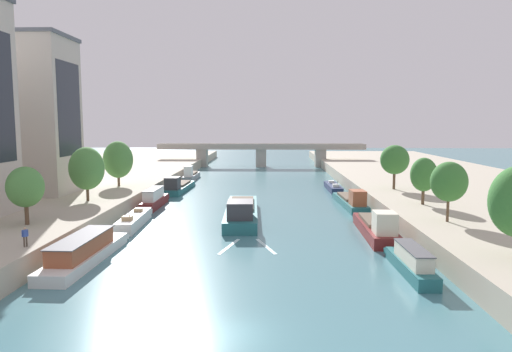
# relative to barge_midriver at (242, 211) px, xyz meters

# --- Properties ---
(ground_plane) EXTENTS (400.00, 400.00, 0.00)m
(ground_plane) POSITION_rel_barge_midriver_xyz_m (1.25, -32.69, -1.00)
(ground_plane) COLOR teal
(quay_left) EXTENTS (36.00, 170.00, 2.15)m
(quay_left) POSITION_rel_barge_midriver_xyz_m (-32.93, 22.31, 0.07)
(quay_left) COLOR #B2A893
(quay_left) RESTS_ON ground
(quay_right) EXTENTS (36.00, 170.00, 2.15)m
(quay_right) POSITION_rel_barge_midriver_xyz_m (35.43, 22.31, 0.07)
(quay_right) COLOR #B2A893
(quay_right) RESTS_ON ground
(barge_midriver) EXTENTS (4.57, 20.48, 3.26)m
(barge_midriver) POSITION_rel_barge_midriver_xyz_m (0.00, 0.00, 0.00)
(barge_midriver) COLOR #23666B
(barge_midriver) RESTS_ON ground
(wake_behind_barge) EXTENTS (5.60, 5.99, 0.03)m
(wake_behind_barge) POSITION_rel_barge_midriver_xyz_m (1.36, -13.32, -0.99)
(wake_behind_barge) COLOR silver
(wake_behind_barge) RESTS_ON ground
(moored_boat_left_midway) EXTENTS (3.26, 14.85, 2.42)m
(moored_boat_left_midway) POSITION_rel_barge_midriver_xyz_m (-12.55, -18.95, 0.01)
(moored_boat_left_midway) COLOR silver
(moored_boat_left_midway) RESTS_ON ground
(moored_boat_left_lone) EXTENTS (2.38, 11.42, 2.40)m
(moored_boat_left_lone) POSITION_rel_barge_midriver_xyz_m (-12.39, -4.23, -0.32)
(moored_boat_left_lone) COLOR silver
(moored_boat_left_lone) RESTS_ON ground
(moored_boat_left_second) EXTENTS (1.91, 11.13, 2.74)m
(moored_boat_left_second) POSITION_rel_barge_midriver_xyz_m (-13.00, 8.21, 0.14)
(moored_boat_left_second) COLOR maroon
(moored_boat_left_second) RESTS_ON ground
(moored_boat_left_end) EXTENTS (3.43, 15.25, 3.03)m
(moored_boat_left_end) POSITION_rel_barge_midriver_xyz_m (-12.55, 23.60, -0.13)
(moored_boat_left_end) COLOR #23666B
(moored_boat_left_end) RESTS_ON ground
(moored_boat_left_gap_after) EXTENTS (2.11, 11.98, 3.30)m
(moored_boat_left_gap_after) POSITION_rel_barge_midriver_xyz_m (-12.98, 40.28, -0.04)
(moored_boat_left_gap_after) COLOR gray
(moored_boat_left_gap_after) RESTS_ON ground
(moored_boat_right_downstream) EXTENTS (1.90, 9.98, 2.30)m
(moored_boat_right_downstream) POSITION_rel_barge_midriver_xyz_m (14.88, -21.33, -0.04)
(moored_boat_right_downstream) COLOR #23666B
(moored_boat_right_downstream) RESTS_ON ground
(moored_boat_right_far) EXTENTS (3.14, 14.11, 3.40)m
(moored_boat_right_far) POSITION_rel_barge_midriver_xyz_m (14.90, -8.80, -0.00)
(moored_boat_right_far) COLOR maroon
(moored_boat_right_far) RESTS_ON ground
(moored_boat_right_near) EXTENTS (3.12, 15.17, 3.00)m
(moored_boat_right_near) POSITION_rel_barge_midriver_xyz_m (15.25, 9.05, -0.13)
(moored_boat_right_near) COLOR #23666B
(moored_boat_right_near) RESTS_ON ground
(moored_boat_right_gap_after) EXTENTS (2.10, 11.91, 2.14)m
(moored_boat_right_gap_after) POSITION_rel_barge_midriver_xyz_m (14.95, 26.09, -0.45)
(moored_boat_right_gap_after) COLOR #1E284C
(moored_boat_right_gap_after) RESTS_ON ground
(tree_left_distant) EXTENTS (3.52, 3.52, 5.71)m
(tree_left_distant) POSITION_rel_barge_midriver_xyz_m (-20.26, -13.65, 4.85)
(tree_left_distant) COLOR brown
(tree_left_distant) RESTS_ON quay_left
(tree_left_second) EXTENTS (4.39, 4.39, 6.87)m
(tree_left_second) POSITION_rel_barge_midriver_xyz_m (-19.70, 0.61, 5.28)
(tree_left_second) COLOR brown
(tree_left_second) RESTS_ON quay_left
(tree_left_past_mid) EXTENTS (4.59, 4.59, 7.03)m
(tree_left_past_mid) POSITION_rel_barge_midriver_xyz_m (-20.19, 14.73, 5.30)
(tree_left_past_mid) COLOR brown
(tree_left_past_mid) RESTS_ON quay_left
(tree_right_end_of_row) EXTENTS (3.61, 3.61, 6.07)m
(tree_right_end_of_row) POSITION_rel_barge_midriver_xyz_m (21.45, -11.13, 5.20)
(tree_right_end_of_row) COLOR brown
(tree_right_end_of_row) RESTS_ON quay_right
(tree_right_nearest) EXTENTS (3.20, 3.20, 5.72)m
(tree_right_nearest) POSITION_rel_barge_midriver_xyz_m (22.22, -0.97, 4.79)
(tree_right_nearest) COLOR brown
(tree_right_nearest) RESTS_ON quay_right
(tree_right_distant) EXTENTS (4.24, 4.24, 6.61)m
(tree_right_distant) POSITION_rel_barge_midriver_xyz_m (22.16, 12.30, 5.56)
(tree_right_distant) COLOR brown
(tree_right_distant) RESTS_ON quay_right
(building_left_tall) EXTENTS (15.99, 9.62, 21.92)m
(building_left_tall) POSITION_rel_barge_midriver_xyz_m (-32.04, 6.98, 12.12)
(building_left_tall) COLOR #BCB2A8
(building_left_tall) RESTS_ON quay_left
(bridge_far) EXTENTS (56.36, 4.40, 6.29)m
(bridge_far) POSITION_rel_barge_midriver_xyz_m (1.25, 71.06, 2.96)
(bridge_far) COLOR #9E998E
(bridge_far) RESTS_ON ground
(person_on_quay) EXTENTS (0.37, 0.43, 1.62)m
(person_on_quay) POSITION_rel_barge_midriver_xyz_m (-16.13, -21.95, 2.07)
(person_on_quay) COLOR #473D33
(person_on_quay) RESTS_ON quay_left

